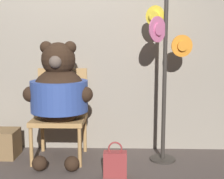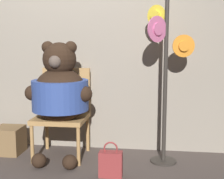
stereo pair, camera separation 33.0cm
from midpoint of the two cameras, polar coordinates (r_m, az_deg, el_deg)
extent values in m
plane|color=#4C423D|center=(3.38, -4.61, -13.70)|extent=(14.00, 14.00, 0.00)
cube|color=gray|center=(3.78, -2.73, 6.20)|extent=(8.00, 0.10, 2.26)
cylinder|color=#B2844C|center=(3.43, -11.72, -9.83)|extent=(0.04, 0.04, 0.42)
cylinder|color=#B2844C|center=(3.30, -3.28, -10.38)|extent=(0.04, 0.04, 0.42)
cylinder|color=#B2844C|center=(3.85, -9.42, -7.72)|extent=(0.04, 0.04, 0.42)
cylinder|color=#B2844C|center=(3.74, -1.92, -8.11)|extent=(0.04, 0.04, 0.42)
cube|color=#B2844C|center=(3.51, -6.66, -5.30)|extent=(0.56, 0.53, 0.05)
cube|color=#B2844C|center=(3.69, -5.80, -0.10)|extent=(0.56, 0.04, 0.52)
sphere|color=black|center=(3.37, -6.68, -1.05)|extent=(0.59, 0.59, 0.59)
cylinder|color=#334C99|center=(3.37, -6.68, -1.05)|extent=(0.61, 0.61, 0.33)
sphere|color=black|center=(3.33, -6.80, 5.52)|extent=(0.36, 0.36, 0.36)
sphere|color=black|center=(3.36, -8.91, 7.63)|extent=(0.13, 0.13, 0.13)
sphere|color=black|center=(3.30, -4.71, 7.69)|extent=(0.13, 0.13, 0.13)
sphere|color=brown|center=(3.19, -7.46, 5.06)|extent=(0.13, 0.13, 0.13)
sphere|color=black|center=(3.38, -11.65, -0.64)|extent=(0.17, 0.17, 0.17)
sphere|color=black|center=(3.24, -2.17, -0.85)|extent=(0.17, 0.17, 0.17)
sphere|color=black|center=(3.34, -10.43, -12.71)|extent=(0.15, 0.15, 0.15)
sphere|color=black|center=(3.26, -4.81, -13.15)|extent=(0.15, 0.15, 0.15)
cylinder|color=#332D28|center=(3.54, 12.09, -12.69)|extent=(0.28, 0.28, 0.02)
cylinder|color=#332D28|center=(3.33, 12.54, 1.43)|extent=(0.04, 0.04, 1.76)
cylinder|color=yellow|center=(3.38, 10.95, 13.17)|extent=(0.19, 0.13, 0.22)
cylinder|color=yellow|center=(3.38, 10.95, 13.17)|extent=(0.13, 0.12, 0.10)
cylinder|color=orange|center=(3.36, 15.76, 7.68)|extent=(0.23, 0.05, 0.23)
cylinder|color=orange|center=(3.36, 15.76, 7.68)|extent=(0.12, 0.08, 0.11)
cylinder|color=#D16693|center=(3.20, 11.25, 10.78)|extent=(0.19, 0.19, 0.26)
cylinder|color=#D16693|center=(3.20, 11.25, 10.78)|extent=(0.12, 0.12, 0.12)
cube|color=maroon|center=(3.07, 2.93, -13.55)|extent=(0.22, 0.11, 0.25)
torus|color=maroon|center=(3.02, 2.95, -10.82)|extent=(0.14, 0.02, 0.14)
cube|color=brown|center=(3.83, -15.96, -8.90)|extent=(0.31, 0.31, 0.31)
camera|label=1|loc=(0.17, -87.14, 0.42)|focal=50.00mm
camera|label=2|loc=(0.17, 92.86, -0.42)|focal=50.00mm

